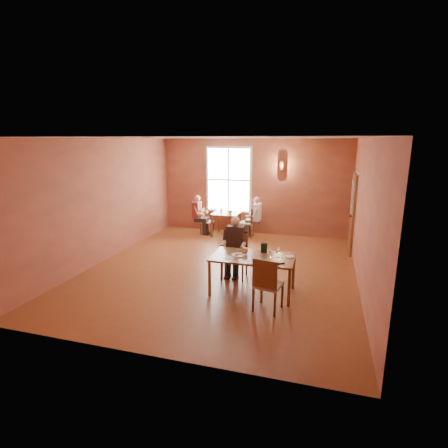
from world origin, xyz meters
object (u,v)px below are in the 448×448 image
(diner_main, at_px, (236,250))
(second_table, at_px, (227,224))
(diner_maroon, at_px, (206,215))
(chair_diner_white, at_px, (247,222))
(diner_white, at_px, (248,218))
(chair_diner_main, at_px, (236,257))
(main_table, at_px, (253,274))
(chair_empty, at_px, (268,284))
(chair_diner_maroon, at_px, (207,221))

(diner_main, distance_m, second_table, 3.57)
(second_table, xyz_separation_m, diner_maroon, (-0.68, 0.00, 0.24))
(chair_diner_white, distance_m, diner_white, 0.14)
(chair_diner_main, bearing_deg, chair_diner_white, -81.14)
(diner_maroon, bearing_deg, chair_diner_white, 90.00)
(diner_white, height_order, diner_maroon, diner_maroon)
(main_table, distance_m, diner_white, 4.10)
(main_table, bearing_deg, chair_empty, -57.10)
(diner_main, relative_size, chair_diner_white, 1.37)
(second_table, distance_m, chair_diner_maroon, 0.65)
(diner_main, height_order, second_table, diner_main)
(diner_main, bearing_deg, chair_diner_main, -90.00)
(chair_diner_maroon, relative_size, diner_maroon, 0.67)
(diner_main, height_order, chair_diner_white, diner_main)
(diner_main, bearing_deg, main_table, 128.88)
(chair_diner_white, xyz_separation_m, chair_diner_maroon, (-1.30, 0.00, -0.06))
(diner_white, xyz_separation_m, chair_diner_maroon, (-1.33, 0.00, -0.20))
(diner_white, distance_m, diner_maroon, 1.36)
(chair_empty, relative_size, diner_white, 0.82)
(chair_diner_maroon, bearing_deg, chair_empty, 30.62)
(main_table, xyz_separation_m, diner_maroon, (-2.35, 3.98, 0.23))
(chair_diner_maroon, bearing_deg, diner_maroon, -90.00)
(chair_diner_main, bearing_deg, diner_main, 90.00)
(chair_empty, bearing_deg, chair_diner_main, 136.32)
(chair_diner_white, relative_size, chair_diner_maroon, 1.14)
(chair_empty, bearing_deg, diner_main, 136.95)
(chair_diner_main, relative_size, chair_diner_maroon, 1.17)
(main_table, xyz_separation_m, chair_empty, (0.42, -0.64, 0.12))
(main_table, bearing_deg, chair_diner_main, 127.57)
(diner_main, xyz_separation_m, diner_maroon, (-1.85, 3.36, -0.03))
(diner_white, bearing_deg, chair_diner_white, 90.00)
(diner_white, relative_size, chair_diner_maroon, 1.49)
(diner_white, bearing_deg, chair_empty, -163.09)
(main_table, xyz_separation_m, chair_diner_maroon, (-2.32, 3.98, 0.03))
(diner_main, bearing_deg, chair_diner_white, -81.22)
(diner_main, height_order, chair_diner_maroon, diner_main)
(chair_empty, relative_size, second_table, 1.21)
(second_table, height_order, diner_white, diner_white)
(chair_empty, xyz_separation_m, diner_white, (-1.40, 4.62, 0.11))
(diner_main, height_order, diner_maroon, diner_main)
(chair_diner_white, bearing_deg, chair_empty, -162.75)
(chair_diner_main, xyz_separation_m, diner_maroon, (-1.85, 3.33, 0.13))
(chair_diner_main, xyz_separation_m, diner_main, (-0.00, -0.03, 0.16))
(main_table, height_order, diner_white, diner_white)
(second_table, xyz_separation_m, diner_white, (0.68, 0.00, 0.24))
(main_table, height_order, chair_diner_main, chair_diner_main)
(diner_main, distance_m, chair_empty, 1.57)
(chair_diner_maroon, bearing_deg, second_table, 90.00)
(main_table, bearing_deg, diner_main, 128.88)
(diner_white, bearing_deg, chair_diner_main, -171.64)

